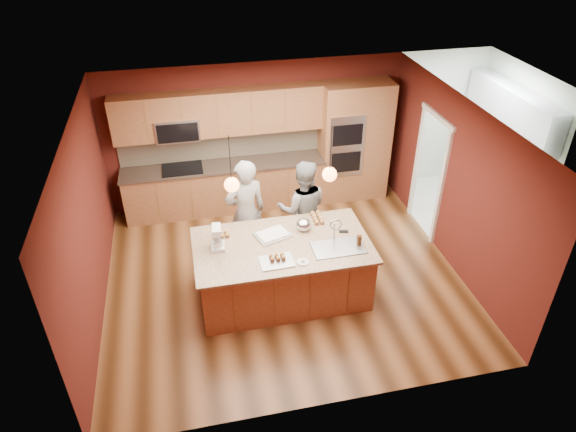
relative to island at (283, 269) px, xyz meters
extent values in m
plane|color=#422510|center=(0.09, 0.44, -0.48)|extent=(5.50, 5.50, 0.00)
plane|color=silver|center=(0.09, 0.44, 2.22)|extent=(5.50, 5.50, 0.00)
plane|color=#4E1812|center=(0.09, 2.94, 0.87)|extent=(5.50, 0.00, 5.50)
plane|color=#4E1812|center=(0.09, -2.06, 0.87)|extent=(5.50, 0.00, 5.50)
plane|color=#4E1812|center=(-2.66, 0.44, 0.87)|extent=(0.00, 5.00, 5.00)
plane|color=#4E1812|center=(2.84, 0.44, 0.87)|extent=(0.00, 5.00, 5.00)
cube|color=brown|center=(-0.56, 2.64, -0.03)|extent=(3.70, 0.60, 0.90)
cube|color=#31231E|center=(-0.56, 2.63, 0.44)|extent=(3.74, 0.64, 0.04)
cube|color=#C6B494|center=(-0.56, 2.93, 0.74)|extent=(3.70, 0.03, 0.56)
cube|color=brown|center=(-0.56, 2.76, 1.42)|extent=(3.70, 0.36, 0.80)
cube|color=black|center=(-1.31, 2.62, 0.47)|extent=(0.72, 0.52, 0.03)
cube|color=#AAACB1|center=(-1.31, 2.74, 1.20)|extent=(0.76, 0.40, 0.40)
cube|color=brown|center=(1.69, 2.64, 0.67)|extent=(0.80, 0.60, 2.30)
cube|color=#AAACB1|center=(1.69, 2.34, 0.72)|extent=(0.66, 0.04, 1.20)
cube|color=brown|center=(2.34, 2.64, 0.67)|extent=(0.50, 0.60, 2.30)
plane|color=silver|center=(3.74, 1.64, -0.48)|extent=(2.60, 2.60, 0.00)
plane|color=silver|center=(4.64, 1.64, 0.87)|extent=(0.00, 2.70, 2.70)
cube|color=silver|center=(4.44, 1.64, 1.47)|extent=(0.35, 2.40, 0.75)
cylinder|color=black|center=(-0.68, 0.00, 1.87)|extent=(0.01, 0.01, 0.70)
sphere|color=orange|center=(-0.68, 0.00, 1.52)|extent=(0.20, 0.20, 0.20)
cylinder|color=black|center=(0.65, 0.00, 1.87)|extent=(0.01, 0.01, 0.70)
sphere|color=orange|center=(0.65, 0.00, 1.52)|extent=(0.20, 0.20, 0.20)
cube|color=brown|center=(-0.02, 0.00, -0.03)|extent=(2.44, 1.32, 0.90)
cube|color=#D8AF8C|center=(-0.02, 0.00, 0.44)|extent=(2.54, 1.42, 0.04)
cube|color=#AAACB1|center=(0.75, -0.25, 0.38)|extent=(0.73, 0.43, 0.18)
imported|color=black|center=(-0.40, 0.97, 0.44)|extent=(0.74, 0.56, 1.84)
imported|color=slate|center=(0.53, 0.97, 0.38)|extent=(0.94, 0.79, 1.71)
cube|color=silver|center=(-0.92, 0.11, 0.49)|extent=(0.20, 0.25, 0.06)
cube|color=silver|center=(-0.92, 0.21, 0.63)|extent=(0.10, 0.08, 0.24)
cube|color=silver|center=(-0.92, 0.13, 0.76)|extent=(0.14, 0.25, 0.09)
cylinder|color=silver|center=(-0.92, 0.07, 0.55)|extent=(0.14, 0.14, 0.13)
cube|color=silver|center=(-0.11, 0.23, 0.47)|extent=(0.58, 0.50, 0.03)
cube|color=silver|center=(-0.11, 0.23, 0.49)|extent=(0.50, 0.42, 0.02)
cube|color=#AAACB1|center=(-0.17, -0.39, 0.47)|extent=(0.47, 0.34, 0.02)
ellipsoid|color=silver|center=(0.37, 0.29, 0.55)|extent=(0.23, 0.23, 0.19)
cylinder|color=silver|center=(0.18, -0.47, 0.47)|extent=(0.17, 0.17, 0.01)
cylinder|color=#391E0C|center=(1.06, -0.24, 0.53)|extent=(0.08, 0.08, 0.15)
cube|color=black|center=(0.94, 0.11, 0.46)|extent=(0.15, 0.10, 0.01)
cube|color=silver|center=(4.29, 1.36, 0.02)|extent=(0.66, 0.68, 1.00)
cube|color=silver|center=(4.28, 1.93, 0.01)|extent=(0.65, 0.67, 0.97)
camera|label=1|loc=(-1.20, -5.81, 4.84)|focal=32.00mm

